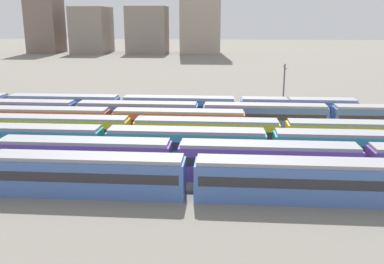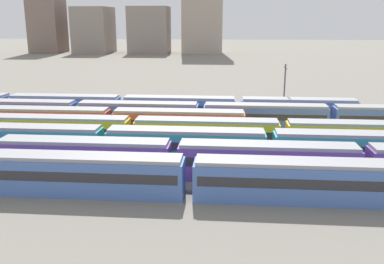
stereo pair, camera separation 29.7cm
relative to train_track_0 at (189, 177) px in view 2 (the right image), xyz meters
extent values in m
cube|color=#4C70BC|center=(-9.45, 0.00, -0.20)|extent=(18.00, 3.00, 3.40)
cube|color=#2D2D33|center=(-9.45, 0.00, 0.20)|extent=(17.20, 3.06, 0.90)
cube|color=#939399|center=(-9.45, 0.00, 1.67)|extent=(17.60, 2.70, 0.35)
cube|color=#4C70BC|center=(9.45, 0.00, -0.20)|extent=(18.00, 3.00, 3.40)
cube|color=#2D2D33|center=(9.45, 0.00, 0.20)|extent=(17.20, 3.06, 0.90)
cube|color=#939399|center=(9.45, 0.00, 1.67)|extent=(17.60, 2.70, 0.35)
cube|color=#6B429E|center=(-11.41, 5.20, -0.20)|extent=(18.00, 3.00, 3.40)
cube|color=#2D2D33|center=(-11.41, 5.20, 0.20)|extent=(17.20, 3.06, 0.90)
cube|color=#939399|center=(-11.41, 5.20, 1.67)|extent=(17.60, 2.70, 0.35)
cube|color=#6B429E|center=(7.49, 5.20, -0.20)|extent=(18.00, 3.00, 3.40)
cube|color=#2D2D33|center=(7.49, 5.20, 0.20)|extent=(17.20, 3.06, 0.90)
cube|color=#939399|center=(7.49, 5.20, 1.67)|extent=(17.60, 2.70, 0.35)
cube|color=teal|center=(-20.19, 10.40, -0.20)|extent=(18.00, 3.00, 3.40)
cube|color=#2D2D33|center=(-20.19, 10.40, 0.20)|extent=(17.20, 3.06, 0.90)
cube|color=#939399|center=(-20.19, 10.40, 1.67)|extent=(17.60, 2.70, 0.35)
cube|color=teal|center=(-1.29, 10.40, -0.20)|extent=(18.00, 3.00, 3.40)
cube|color=#2D2D33|center=(-1.29, 10.40, 0.20)|extent=(17.20, 3.06, 0.90)
cube|color=#939399|center=(-1.29, 10.40, 1.67)|extent=(17.60, 2.70, 0.35)
cube|color=teal|center=(17.61, 10.40, -0.20)|extent=(18.00, 3.00, 3.40)
cube|color=#2D2D33|center=(17.61, 10.40, 0.20)|extent=(17.20, 3.06, 0.90)
cube|color=#939399|center=(17.61, 10.40, 1.67)|extent=(17.60, 2.70, 0.35)
cube|color=yellow|center=(-18.11, 15.60, -0.20)|extent=(18.00, 3.00, 3.40)
cube|color=#2D2D33|center=(-18.11, 15.60, 0.20)|extent=(17.20, 3.06, 0.90)
cube|color=#939399|center=(-18.11, 15.60, 1.67)|extent=(17.60, 2.70, 0.35)
cube|color=yellow|center=(0.79, 15.60, -0.20)|extent=(18.00, 3.00, 3.40)
cube|color=#2D2D33|center=(0.79, 15.60, 0.20)|extent=(17.20, 3.06, 0.90)
cube|color=#939399|center=(0.79, 15.60, 1.67)|extent=(17.60, 2.70, 0.35)
cube|color=yellow|center=(19.69, 15.60, -0.20)|extent=(18.00, 3.00, 3.40)
cube|color=#2D2D33|center=(19.69, 15.60, 0.20)|extent=(17.20, 3.06, 0.90)
cube|color=#939399|center=(19.69, 15.60, 1.67)|extent=(17.60, 2.70, 0.35)
cube|color=#BC4C38|center=(-22.15, 20.80, -0.20)|extent=(18.00, 3.00, 3.40)
cube|color=#2D2D33|center=(-22.15, 20.80, 0.20)|extent=(17.20, 3.06, 0.90)
cube|color=#939399|center=(-22.15, 20.80, 1.67)|extent=(17.60, 2.70, 0.35)
cube|color=#BC4C38|center=(-3.25, 20.80, -0.20)|extent=(18.00, 3.00, 3.40)
cube|color=#2D2D33|center=(-3.25, 20.80, 0.20)|extent=(17.20, 3.06, 0.90)
cube|color=#939399|center=(-3.25, 20.80, 1.67)|extent=(17.60, 2.70, 0.35)
cube|color=#4C70BC|center=(-28.89, 26.00, -0.20)|extent=(18.00, 3.00, 3.40)
cube|color=#2D2D33|center=(-28.89, 26.00, 0.20)|extent=(17.20, 3.06, 0.90)
cube|color=#939399|center=(-28.89, 26.00, 1.67)|extent=(17.60, 2.70, 0.35)
cube|color=#4C70BC|center=(-9.99, 26.00, -0.20)|extent=(18.00, 3.00, 3.40)
cube|color=#2D2D33|center=(-9.99, 26.00, 0.20)|extent=(17.20, 3.06, 0.90)
cube|color=#939399|center=(-9.99, 26.00, 1.67)|extent=(17.60, 2.70, 0.35)
cube|color=#4C70BC|center=(8.91, 26.00, -0.20)|extent=(18.00, 3.00, 3.40)
cube|color=#2D2D33|center=(8.91, 26.00, 0.20)|extent=(17.20, 3.06, 0.90)
cube|color=#939399|center=(8.91, 26.00, 1.67)|extent=(17.60, 2.70, 0.35)
cube|color=#4C70BC|center=(-23.27, 31.20, -0.20)|extent=(18.00, 3.00, 3.40)
cube|color=#2D2D33|center=(-23.27, 31.20, 0.20)|extent=(17.20, 3.06, 0.90)
cube|color=#939399|center=(-23.27, 31.20, 1.67)|extent=(17.60, 2.70, 0.35)
cube|color=#4C70BC|center=(-4.37, 31.20, -0.20)|extent=(18.00, 3.00, 3.40)
cube|color=#2D2D33|center=(-4.37, 31.20, 0.20)|extent=(17.20, 3.06, 0.90)
cube|color=#939399|center=(-4.37, 31.20, 1.67)|extent=(17.60, 2.70, 0.35)
cube|color=#4C70BC|center=(14.53, 31.20, -0.20)|extent=(18.00, 3.00, 3.40)
cube|color=#2D2D33|center=(14.53, 31.20, 0.20)|extent=(17.20, 3.06, 0.90)
cube|color=#939399|center=(14.53, 31.20, 1.67)|extent=(17.60, 2.70, 0.35)
cylinder|color=#4C4C51|center=(12.60, 34.46, 2.48)|extent=(0.24, 0.24, 8.77)
cube|color=#47474C|center=(12.60, 34.46, 6.27)|extent=(0.16, 3.20, 0.16)
cube|color=#7A665B|center=(-84.00, 171.04, 15.27)|extent=(14.27, 15.91, 34.35)
cube|color=gray|center=(-61.19, 171.04, 8.79)|extent=(15.87, 21.97, 21.38)
cube|color=gray|center=(-34.30, 171.04, 8.88)|extent=(18.45, 16.78, 21.57)
camera|label=1|loc=(3.06, -36.63, 13.87)|focal=40.38mm
camera|label=2|loc=(3.35, -36.61, 13.87)|focal=40.38mm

